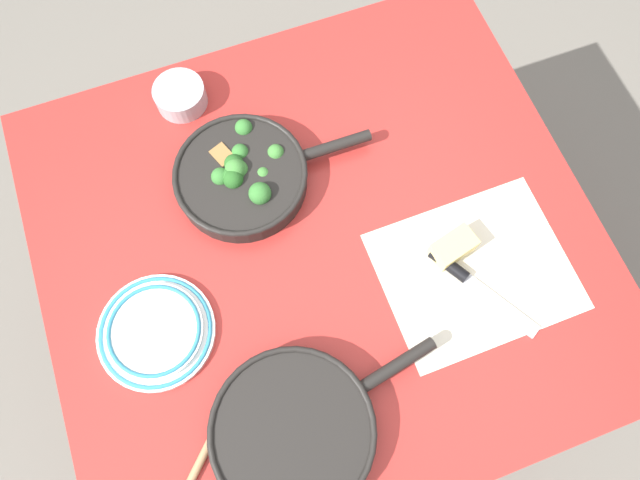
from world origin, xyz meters
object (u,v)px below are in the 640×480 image
(wooden_spoon, at_px, (199,464))
(prep_bowl_steel, at_px, (180,96))
(skillet_eggs, at_px, (294,431))
(cheese_block, at_px, (453,247))
(dinner_plate_stack, at_px, (155,331))
(grater_knife, at_px, (467,279))
(skillet_broccoli, at_px, (243,175))

(wooden_spoon, height_order, prep_bowl_steel, prep_bowl_steel)
(skillet_eggs, distance_m, cheese_block, 0.46)
(skillet_eggs, xyz_separation_m, dinner_plate_stack, (-0.19, 0.26, -0.01))
(skillet_eggs, distance_m, wooden_spoon, 0.18)
(wooden_spoon, bearing_deg, grater_knife, -31.39)
(cheese_block, distance_m, dinner_plate_stack, 0.59)
(cheese_block, bearing_deg, wooden_spoon, -160.39)
(skillet_broccoli, height_order, cheese_block, skillet_broccoli)
(skillet_broccoli, xyz_separation_m, cheese_block, (0.34, -0.29, -0.01))
(prep_bowl_steel, bearing_deg, cheese_block, -51.87)
(skillet_eggs, bearing_deg, grater_knife, 8.86)
(wooden_spoon, bearing_deg, dinner_plate_stack, 47.57)
(skillet_broccoli, height_order, skillet_eggs, skillet_broccoli)
(skillet_broccoli, xyz_separation_m, skillet_eggs, (-0.07, -0.50, -0.00))
(wooden_spoon, bearing_deg, cheese_block, -25.33)
(skillet_broccoli, relative_size, prep_bowl_steel, 3.79)
(wooden_spoon, bearing_deg, skillet_eggs, -47.13)
(grater_knife, relative_size, prep_bowl_steel, 2.08)
(cheese_block, bearing_deg, dinner_plate_stack, 175.69)
(skillet_broccoli, relative_size, grater_knife, 1.82)
(prep_bowl_steel, bearing_deg, skillet_broccoli, -73.50)
(skillet_broccoli, height_order, wooden_spoon, skillet_broccoli)
(prep_bowl_steel, bearing_deg, grater_knife, -54.95)
(skillet_eggs, bearing_deg, dinner_plate_stack, 114.82)
(cheese_block, height_order, dinner_plate_stack, cheese_block)
(wooden_spoon, relative_size, prep_bowl_steel, 2.60)
(grater_knife, bearing_deg, prep_bowl_steel, -174.68)
(wooden_spoon, distance_m, grater_knife, 0.60)
(skillet_eggs, distance_m, grater_knife, 0.43)
(wooden_spoon, bearing_deg, skillet_broccoli, 19.08)
(skillet_broccoli, bearing_deg, skillet_eggs, -96.82)
(cheese_block, xyz_separation_m, dinner_plate_stack, (-0.59, 0.04, -0.01))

